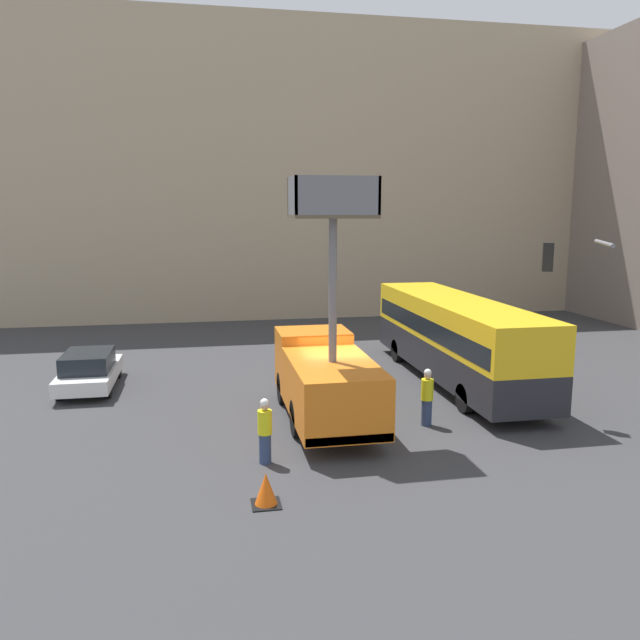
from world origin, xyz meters
name	(u,v)px	position (x,y,z in m)	size (l,w,h in m)	color
ground_plane	(340,415)	(0.00, 0.00, 0.00)	(120.00, 120.00, 0.00)	#38383A
building_backdrop_far	(264,175)	(0.00, 23.71, 8.98)	(44.00, 10.00, 17.96)	tan
utility_truck	(325,374)	(-0.59, -0.55, 1.56)	(2.44, 6.57, 7.53)	orange
city_bus	(455,334)	(5.27, 3.18, 1.89)	(2.59, 11.83, 3.25)	#232328
traffic_light_pole	(615,296)	(8.21, -2.08, 4.00)	(3.16, 2.91, 5.92)	slate
road_worker_near_truck	(265,431)	(-2.79, -3.48, 0.88)	(0.38, 0.38, 1.77)	navy
road_worker_directing	(427,397)	(2.44, -1.45, 0.90)	(0.38, 0.38, 1.81)	navy
traffic_cone_near_truck	(266,490)	(-3.01, -5.87, 0.36)	(0.66, 0.66, 0.76)	black
parked_car_curbside	(89,370)	(-8.56, 4.75, 0.73)	(1.89, 4.41, 1.44)	silver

